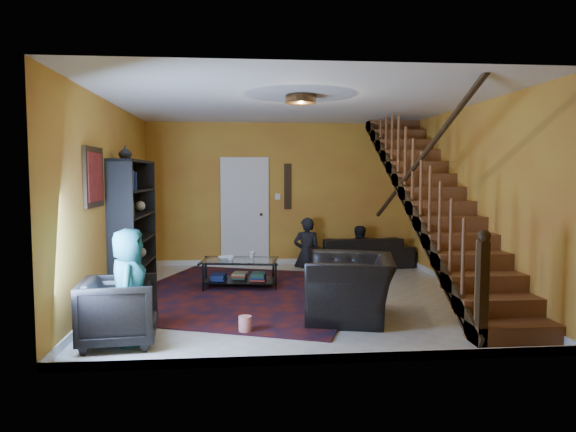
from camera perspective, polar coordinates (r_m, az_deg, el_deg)
The scene contains 21 objects.
floor at distance 7.64m, azimuth 0.70°, elevation -8.86°, with size 5.50×5.50×0.00m, color beige.
room at distance 8.91m, azimuth -8.80°, elevation -6.64°, with size 5.50×5.50×5.50m.
staircase at distance 7.95m, azimuth 16.12°, elevation 1.68°, with size 0.95×5.02×3.18m.
bookshelf at distance 8.20m, azimuth -16.71°, elevation -1.29°, with size 0.35×1.80×2.00m.
door at distance 10.15m, azimuth -4.82°, elevation 0.32°, with size 0.82×0.05×2.05m, color silver.
framed_picture at distance 6.74m, azimuth -20.78°, elevation 4.06°, with size 0.04×0.74×0.74m, color maroon.
wall_hanging at distance 10.17m, azimuth -0.04°, elevation 3.30°, with size 0.14×0.03×0.90m, color black.
ceiling_fixture at distance 6.71m, azimuth 1.44°, elevation 12.84°, with size 0.40×0.40×0.10m, color #3F2814.
rug at distance 7.79m, azimuth -5.03°, elevation -8.54°, with size 3.32×3.80×0.02m, color #4A130D.
sofa at distance 10.07m, azimuth 7.88°, elevation -3.95°, with size 2.00×0.78×0.58m, color black.
armchair_left at distance 5.74m, azimuth -18.24°, elevation -10.01°, with size 0.75×0.77×0.70m, color black.
armchair_right at distance 6.45m, azimuth 6.99°, elevation -7.89°, with size 1.19×1.04×0.77m, color black.
person_adult_a at distance 9.94m, azimuth 2.11°, elevation -4.21°, with size 0.52×0.34×1.42m, color black.
person_adult_b at distance 10.13m, azimuth 7.81°, elevation -4.59°, with size 0.60×0.47×1.24m, color black.
person_child at distance 5.68m, azimuth -17.27°, elevation -7.47°, with size 0.60×0.39×1.22m, color #165552.
coffee_table at distance 8.19m, azimuth -5.38°, elevation -6.15°, with size 1.26×0.86×0.44m.
cup_a at distance 8.04m, azimuth -6.38°, elevation -4.65°, with size 0.12×0.12×0.09m, color #999999.
cup_b at distance 8.31m, azimuth -4.05°, elevation -4.32°, with size 0.11×0.11×0.10m, color #999999.
bowl at distance 8.13m, azimuth -7.00°, elevation -4.69°, with size 0.23×0.23×0.06m, color #999999.
vase at distance 7.68m, azimuth -17.65°, elevation 6.75°, with size 0.18×0.18×0.19m, color #999999.
popcorn_bucket at distance 5.93m, azimuth -4.78°, elevation -11.82°, with size 0.15×0.15×0.17m, color red.
Camera 1 is at (-0.77, -7.40, 1.77)m, focal length 32.00 mm.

